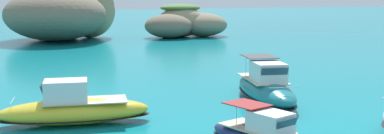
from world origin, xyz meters
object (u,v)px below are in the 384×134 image
islet_large (64,14)px  motorboat_yellow (73,109)px  islet_small (183,24)px  motorboat_teal (266,88)px

islet_large → motorboat_yellow: (-10.16, -49.86, -3.15)m
islet_small → motorboat_yellow: islet_small is taller
motorboat_yellow → motorboat_teal: bearing=-0.0°
islet_small → motorboat_yellow: bearing=-121.7°
islet_small → motorboat_teal: 49.16m
islet_small → motorboat_yellow: 54.54m
islet_large → motorboat_yellow: size_ratio=2.50×
islet_small → motorboat_yellow: (-28.69, -46.37, -1.28)m
islet_small → motorboat_teal: size_ratio=1.72×
islet_large → motorboat_teal: size_ratio=2.29×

